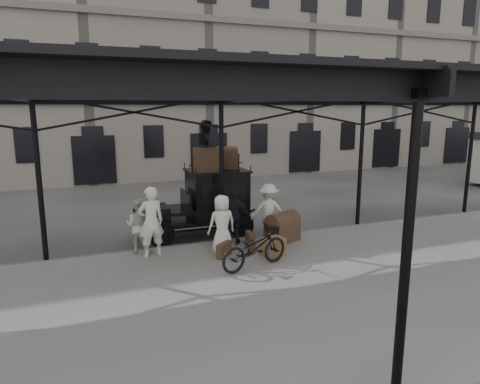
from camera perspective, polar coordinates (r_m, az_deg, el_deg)
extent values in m
plane|color=#383533|center=(11.63, 0.80, -9.85)|extent=(120.00, 120.00, 0.00)
cube|color=slate|center=(9.92, 5.18, -13.30)|extent=(28.00, 8.00, 0.15)
cylinder|color=black|center=(18.61, 28.26, 3.63)|extent=(0.14, 0.14, 4.30)
cylinder|color=black|center=(12.89, -2.46, 2.15)|extent=(0.14, 0.14, 4.30)
cylinder|color=black|center=(6.21, 21.23, -8.71)|extent=(0.14, 0.14, 4.30)
cube|color=black|center=(12.73, -2.55, 12.56)|extent=(22.00, 0.10, 0.45)
cube|color=black|center=(5.87, 22.88, 13.23)|extent=(22.00, 0.10, 0.45)
cube|color=black|center=(9.30, 4.86, 14.06)|extent=(22.50, 9.00, 0.08)
cube|color=silver|center=(9.31, 4.87, 14.49)|extent=(18.00, 7.00, 0.04)
cube|color=slate|center=(28.51, -13.22, 16.64)|extent=(64.00, 8.00, 14.00)
cylinder|color=black|center=(13.20, -10.40, -5.60)|extent=(0.80, 0.10, 0.80)
cylinder|color=black|center=(14.57, -11.44, -4.04)|extent=(0.80, 0.10, 0.80)
cylinder|color=black|center=(13.88, 0.24, -4.58)|extent=(0.80, 0.10, 0.80)
cylinder|color=black|center=(15.18, -1.72, -3.19)|extent=(0.80, 0.10, 0.80)
cube|color=black|center=(14.10, -5.96, -3.76)|extent=(3.60, 1.25, 0.12)
cube|color=black|center=(13.75, -11.43, -3.02)|extent=(0.90, 1.00, 0.55)
cube|color=black|center=(13.69, -13.37, -3.17)|extent=(0.06, 0.70, 0.55)
cube|color=black|center=(13.88, -8.18, -2.35)|extent=(0.70, 1.30, 0.10)
cube|color=black|center=(14.12, -3.08, -0.35)|extent=(1.80, 1.45, 1.55)
cube|color=black|center=(13.40, -2.13, -0.11)|extent=(1.40, 0.02, 0.60)
cube|color=black|center=(13.98, -3.11, 2.86)|extent=(1.90, 1.55, 0.06)
imported|color=silver|center=(11.90, -11.77, -3.90)|extent=(0.78, 0.57, 1.95)
imported|color=beige|center=(12.33, -13.32, -4.36)|extent=(0.96, 0.91, 1.57)
imported|color=silver|center=(12.04, -2.43, -4.23)|extent=(0.84, 0.58, 1.65)
imported|color=black|center=(12.71, -0.84, -3.23)|extent=(1.07, 0.89, 1.72)
imported|color=silver|center=(13.47, 3.83, -2.47)|extent=(1.25, 0.99, 1.70)
imported|color=black|center=(10.96, 1.96, -7.43)|extent=(2.13, 1.24, 1.06)
imported|color=black|center=(13.68, -4.43, 6.20)|extent=(0.81, 0.93, 1.62)
cube|color=olive|center=(11.93, 4.42, -7.30)|extent=(0.69, 0.57, 0.50)
cube|color=#4B2F22|center=(12.55, 1.35, -6.43)|extent=(0.22, 0.61, 0.45)
cube|color=#4B2F22|center=(11.82, -2.13, -7.71)|extent=(0.56, 0.50, 0.40)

